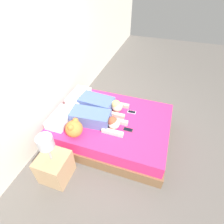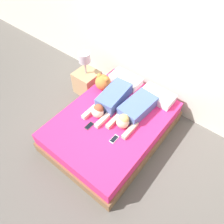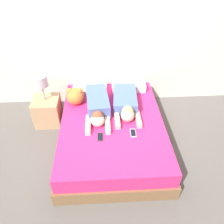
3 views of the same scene
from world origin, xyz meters
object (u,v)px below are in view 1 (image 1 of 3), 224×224
(cell_phone_left, at_px, (128,130))
(cell_phone_right, at_px, (132,112))
(bed, at_px, (112,127))
(nightstand, at_px, (54,165))
(person_right, at_px, (102,104))
(pillow_head_right, at_px, (79,96))
(pillow_head_left, at_px, (61,118))
(plush_toy, at_px, (74,128))
(person_left, at_px, (96,119))

(cell_phone_left, relative_size, cell_phone_right, 1.00)
(bed, height_order, nightstand, nightstand)
(bed, relative_size, nightstand, 2.27)
(person_right, relative_size, cell_phone_left, 5.95)
(pillow_head_right, height_order, cell_phone_right, pillow_head_right)
(person_right, height_order, cell_phone_right, person_right)
(pillow_head_left, relative_size, plush_toy, 1.96)
(cell_phone_right, bearing_deg, pillow_head_left, 118.69)
(plush_toy, distance_m, nightstand, 0.61)
(person_left, xyz_separation_m, nightstand, (-0.87, 0.33, -0.28))
(pillow_head_left, relative_size, person_right, 0.61)
(plush_toy, bearing_deg, person_right, -12.01)
(person_left, height_order, person_right, person_right)
(pillow_head_left, xyz_separation_m, plush_toy, (-0.22, -0.38, 0.08))
(cell_phone_left, relative_size, plush_toy, 0.54)
(pillow_head_left, height_order, person_left, person_left)
(cell_phone_right, relative_size, plush_toy, 0.54)
(plush_toy, bearing_deg, cell_phone_left, -64.25)
(pillow_head_left, relative_size, pillow_head_right, 1.00)
(person_left, height_order, cell_phone_left, person_left)
(person_right, bearing_deg, cell_phone_left, -123.17)
(plush_toy, bearing_deg, pillow_head_right, 23.09)
(person_left, height_order, nightstand, nightstand)
(nightstand, bearing_deg, pillow_head_left, 20.54)
(bed, xyz_separation_m, cell_phone_left, (-0.18, -0.34, 0.24))
(person_right, bearing_deg, bed, -129.41)
(person_left, bearing_deg, pillow_head_right, 48.21)
(person_right, distance_m, nightstand, 1.35)
(pillow_head_right, relative_size, cell_phone_left, 3.65)
(cell_phone_left, distance_m, cell_phone_right, 0.46)
(person_left, distance_m, person_right, 0.44)
(pillow_head_right, height_order, plush_toy, plush_toy)
(bed, height_order, person_right, person_right)
(cell_phone_right, bearing_deg, pillow_head_right, 86.88)
(person_right, xyz_separation_m, plush_toy, (-0.78, 0.17, 0.05))
(person_left, bearing_deg, person_right, 7.96)
(nightstand, bearing_deg, pillow_head_right, 11.10)
(pillow_head_right, relative_size, plush_toy, 1.96)
(bed, relative_size, plush_toy, 7.16)
(pillow_head_left, bearing_deg, cell_phone_right, -61.31)
(cell_phone_right, distance_m, nightstand, 1.60)
(pillow_head_right, xyz_separation_m, person_right, (-0.11, -0.55, 0.03))
(person_left, height_order, cell_phone_right, person_left)
(person_right, bearing_deg, plush_toy, 167.99)
(cell_phone_left, bearing_deg, plush_toy, 115.75)
(person_left, distance_m, cell_phone_right, 0.71)
(plush_toy, xyz_separation_m, nightstand, (-0.52, 0.10, -0.32))
(bed, bearing_deg, person_right, 50.59)
(pillow_head_left, bearing_deg, cell_phone_left, -82.35)
(cell_phone_left, height_order, cell_phone_right, same)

